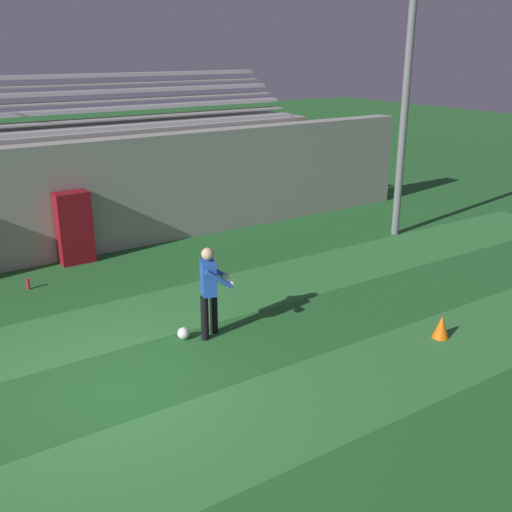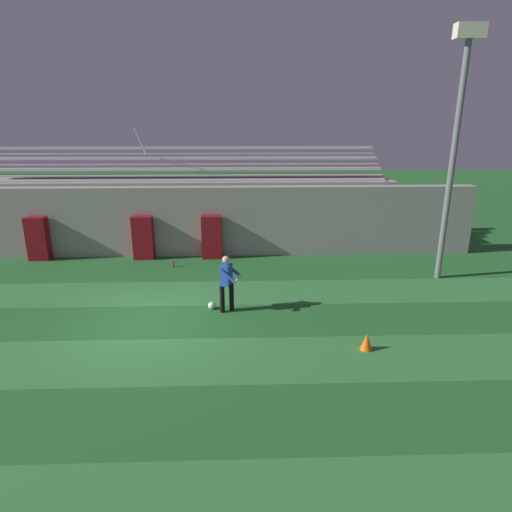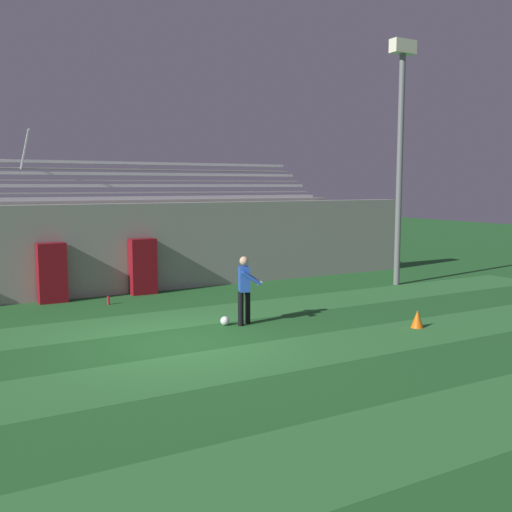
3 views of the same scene
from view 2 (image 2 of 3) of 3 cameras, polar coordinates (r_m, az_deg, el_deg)
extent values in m
plane|color=#236028|center=(12.08, -14.16, -8.80)|extent=(80.00, 80.00, 0.00)
cube|color=#337A38|center=(10.45, -16.31, -13.31)|extent=(28.00, 2.05, 0.01)
cube|color=#337A38|center=(14.05, -12.35, -4.87)|extent=(28.00, 2.05, 0.01)
cube|color=#999691|center=(17.70, -10.25, 4.57)|extent=(24.00, 0.60, 2.80)
cube|color=maroon|center=(17.55, -14.81, 2.36)|extent=(0.80, 0.44, 1.73)
cube|color=maroon|center=(17.15, -5.89, 2.50)|extent=(0.80, 0.44, 1.73)
cube|color=maroon|center=(18.90, -27.08, 2.07)|extent=(0.80, 0.44, 1.73)
cube|color=#999691|center=(19.63, -9.45, 6.00)|extent=(18.00, 3.20, 2.90)
cube|color=silver|center=(18.17, -10.18, 9.87)|extent=(17.10, 0.36, 0.10)
cube|color=#999691|center=(18.00, -10.23, 9.06)|extent=(17.10, 0.60, 0.04)
cube|color=silver|center=(18.82, -9.95, 11.35)|extent=(17.10, 0.36, 0.10)
cube|color=#999691|center=(18.64, -10.00, 10.58)|extent=(17.10, 0.60, 0.04)
cube|color=silver|center=(19.47, -9.73, 12.73)|extent=(17.10, 0.36, 0.10)
cube|color=#999691|center=(19.29, -9.78, 12.00)|extent=(17.10, 0.60, 0.04)
cube|color=silver|center=(20.14, -9.53, 14.02)|extent=(17.10, 0.36, 0.10)
cube|color=#999691|center=(19.95, -9.57, 13.33)|extent=(17.10, 0.60, 0.04)
cylinder|color=silver|center=(19.13, -15.09, 14.28)|extent=(0.06, 1.93, 1.25)
cylinder|color=slate|center=(15.62, 24.64, 10.63)|extent=(0.20, 0.20, 7.63)
cube|color=#F2EDCC|center=(15.79, 26.64, 25.26)|extent=(0.90, 0.36, 0.44)
cylinder|color=black|center=(12.42, -3.28, -5.45)|extent=(0.18, 0.18, 0.82)
cylinder|color=black|center=(12.30, -4.53, -5.71)|extent=(0.18, 0.18, 0.82)
cube|color=#234CB2|center=(12.10, -3.97, -2.48)|extent=(0.35, 0.44, 0.60)
sphere|color=tan|center=(11.96, -4.01, -0.50)|extent=(0.22, 0.22, 0.22)
cylinder|color=#234CB2|center=(12.25, -2.95, -1.97)|extent=(0.48, 0.25, 0.37)
cylinder|color=#234CB2|center=(11.83, -3.78, -2.70)|extent=(0.48, 0.25, 0.37)
cube|color=silver|center=(12.19, -2.13, -2.70)|extent=(0.14, 0.14, 0.08)
cube|color=silver|center=(11.84, -2.79, -3.33)|extent=(0.14, 0.14, 0.08)
sphere|color=white|center=(12.64, -5.91, -6.58)|extent=(0.22, 0.22, 0.22)
cone|color=orange|center=(10.74, 14.53, -11.01)|extent=(0.30, 0.30, 0.42)
cylinder|color=red|center=(16.47, -11.00, -1.05)|extent=(0.07, 0.07, 0.24)
camera|label=1|loc=(5.86, -63.15, 5.31)|focal=42.00mm
camera|label=3|loc=(7.61, -95.99, -16.33)|focal=42.00mm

